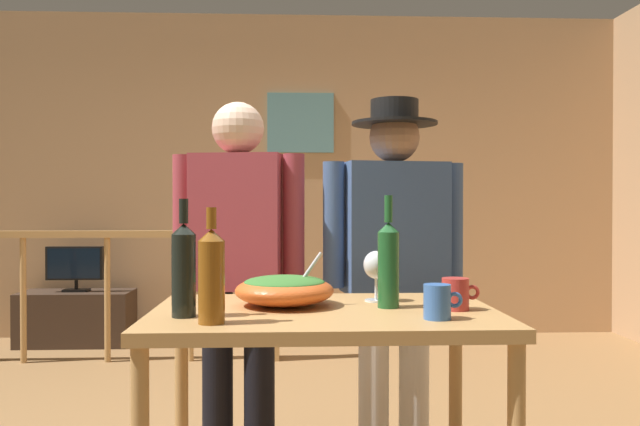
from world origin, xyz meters
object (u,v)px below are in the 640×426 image
Objects in this scene: serving_table at (324,339)px; wine_glass at (376,267)px; framed_picture at (301,123)px; salad_bowl at (284,289)px; flat_screen_tv at (75,265)px; wine_bottle_dark at (184,268)px; tv_console at (76,318)px; person_standing_left at (238,258)px; wine_bottle_amber at (213,274)px; mug_red at (456,294)px; person_standing_right at (394,252)px; mug_blue at (438,302)px; stair_railing at (132,275)px; wine_bottle_green at (388,263)px.

wine_glass reaches higher than serving_table.
framed_picture is 3.63m from salad_bowl.
wine_bottle_dark is at bearing -66.79° from flat_screen_tv.
framed_picture reaches higher than tv_console.
salad_bowl is 0.21× the size of person_standing_left.
mug_red is (0.76, 0.20, -0.09)m from wine_bottle_amber.
person_standing_right is at bearing 52.60° from wine_bottle_amber.
salad_bowl is 2.85× the size of mug_blue.
person_standing_right is at bearing 49.99° from salad_bowl.
stair_railing is 3.05m from wine_bottle_green.
salad_bowl is at bearing 170.65° from wine_bottle_green.
mug_red is at bearing 5.92° from wine_bottle_dark.
wine_bottle_green is 1.04× the size of wine_bottle_dark.
mug_red is (0.43, -0.03, 0.15)m from serving_table.
framed_picture is 3.67m from wine_bottle_green.
tv_console is 3.81m from serving_table.
salad_bowl is 1.88× the size of wine_glass.
stair_railing is at bearing 119.17° from mug_blue.
person_standing_right reaches higher than serving_table.
flat_screen_tv is at bearing -58.43° from person_standing_right.
salad_bowl is 0.39m from wine_bottle_amber.
wine_bottle_green reaches higher than salad_bowl.
wine_glass is 1.44× the size of mug_red.
salad_bowl is (1.14, -2.59, 0.23)m from stair_railing.
wine_bottle_green is 0.82m from person_standing_left.
person_standing_left is (-0.55, 0.61, -0.03)m from wine_bottle_green.
stair_railing is at bearing -44.95° from tv_console.
person_standing_right is at bearing 44.56° from wine_bottle_dark.
wine_glass is at bearing 99.10° from wine_bottle_green.
wine_bottle_dark is (1.44, -3.37, 0.30)m from flat_screen_tv.
wine_bottle_green is (0.24, -3.54, -0.91)m from framed_picture.
stair_railing reaches higher than wine_glass.
mug_blue is at bearing -30.82° from serving_table.
serving_table is (1.88, -3.28, 0.50)m from tv_console.
person_standing_left is (1.55, -2.61, 0.27)m from flat_screen_tv.
wine_bottle_amber is at bearing -66.24° from tv_console.
person_standing_right is at bearing -83.11° from framed_picture.
person_standing_left is (-0.33, 0.63, 0.21)m from serving_table.
wine_bottle_amber is 0.87m from person_standing_left.
tv_console is 2.50× the size of wine_bottle_dark.
wine_bottle_green is at bearing 12.74° from wine_bottle_dark.
mug_blue is (2.21, -3.44, 0.20)m from flat_screen_tv.
serving_table is at bearing -31.84° from salad_bowl.
serving_table is 9.52× the size of mug_blue.
wine_bottle_green is at bearing -57.25° from tv_console.
serving_table is 9.05× the size of mug_red.
wine_bottle_amber is at bearing -66.06° from flat_screen_tv.
framed_picture reaches higher than mug_red.
wine_bottle_green is 1.11× the size of wine_bottle_amber.
mug_blue is (0.33, -0.20, 0.15)m from serving_table.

